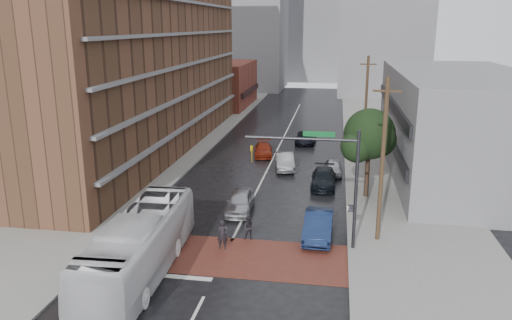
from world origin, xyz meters
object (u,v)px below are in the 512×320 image
Objects in this scene: car_parked_near at (318,225)px; pedestrian_b at (249,228)px; suv_travel at (306,138)px; car_parked_mid at (323,178)px; car_travel_c at (263,149)px; pedestrian_a at (223,235)px; transit_bus at (140,245)px; car_travel_b at (285,161)px; car_travel_a at (240,202)px; car_parked_far at (333,167)px.

pedestrian_b is at bearing -165.17° from car_parked_near.
pedestrian_b is 4.30m from car_parked_near.
suv_travel is at bearing 96.46° from car_parked_near.
car_parked_mid reaches higher than suv_travel.
car_parked_mid is (6.32, -9.14, 0.07)m from car_travel_c.
pedestrian_a is 2.04m from pedestrian_b.
car_travel_b is (5.37, 21.14, -0.92)m from transit_bus.
car_travel_a is 11.46m from car_travel_b.
pedestrian_a is 17.49m from car_travel_b.
pedestrian_b is 26.56m from suv_travel.
suv_travel is 1.26× the size of car_parked_far.
car_parked_near is 14.03m from car_parked_far.
car_travel_c is 0.94× the size of suv_travel.
pedestrian_b is at bearing 45.23° from transit_bus.
car_travel_a is at bearing -130.15° from car_parked_mid.
car_travel_b is (1.98, 11.29, -0.01)m from car_travel_a.
pedestrian_b is at bearing -110.37° from car_parked_far.
transit_bus is at bearing -118.66° from car_parked_mid.
car_travel_c is (-2.65, 4.54, -0.11)m from car_travel_b.
pedestrian_b is at bearing -74.98° from car_travel_a.
car_parked_far is (0.74, 3.78, -0.08)m from car_parked_mid.
car_parked_near is (4.17, 1.03, 0.05)m from pedestrian_b.
car_travel_b reaches higher than suv_travel.
pedestrian_a reaches higher than car_travel_b.
transit_bus is 10.46m from car_travel_a.
transit_bus is 32.49m from suv_travel.
car_travel_b is 4.49m from car_parked_far.
car_travel_c is (-0.67, 15.84, -0.12)m from car_travel_a.
car_parked_near reaches higher than pedestrian_b.
car_travel_a is at bearing 105.53° from pedestrian_b.
car_travel_b reaches higher than car_parked_far.
suv_travel is at bearing 74.81° from pedestrian_a.
suv_travel is at bearing 49.46° from car_travel_c.
pedestrian_a reaches higher than pedestrian_b.
car_travel_b is (1.82, 17.40, -0.14)m from pedestrian_a.
transit_bus reaches higher than car_travel_a.
suv_travel reaches higher than car_travel_c.
car_travel_a is 12.28m from car_parked_far.
pedestrian_b is at bearing -101.27° from car_travel_b.
car_travel_c is (-2.15, 20.40, -0.12)m from pedestrian_b.
car_parked_far is (6.24, 16.59, -0.26)m from pedestrian_a.
transit_bus reaches higher than car_travel_b.
pedestrian_b is (4.87, 5.29, -0.91)m from transit_bus.
pedestrian_b reaches higher than car_travel_c.
car_travel_c is at bearing 81.83° from transit_bus.
car_travel_c is at bearing 89.51° from car_travel_a.
car_parked_mid is at bearing -79.78° from suv_travel.
car_parked_near reaches higher than car_travel_b.
car_parked_near is 1.33× the size of car_parked_far.
car_parked_near is at bearing -83.41° from suv_travel.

